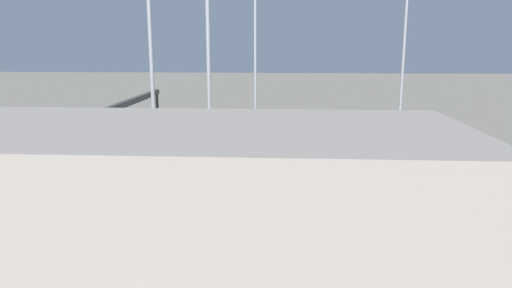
{
  "coord_description": "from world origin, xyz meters",
  "views": [
    {
      "loc": [
        -9.2,
        65.91,
        16.41
      ],
      "look_at": [
        -5.06,
        0.65,
        2.5
      ],
      "focal_mm": 33.54,
      "sensor_mm": 36.0,
      "label": 1
    }
  ],
  "objects_px": {
    "train_on_track_3": "(104,148)",
    "train_on_track_4": "(183,163)",
    "train_on_track_1": "(109,137)",
    "light_mast_2": "(404,46)",
    "light_mast_1": "(208,41)",
    "maintenance_shed": "(157,200)",
    "light_mast_0": "(255,46)",
    "signal_gantry": "(134,107)",
    "light_mast_3": "(151,47)"
  },
  "relations": [
    {
      "from": "train_on_track_3",
      "to": "train_on_track_4",
      "type": "bearing_deg",
      "value": 156.96
    },
    {
      "from": "train_on_track_1",
      "to": "light_mast_2",
      "type": "xyz_separation_m",
      "value": [
        -46.05,
        -8.57,
        13.76
      ]
    },
    {
      "from": "train_on_track_4",
      "to": "light_mast_2",
      "type": "xyz_separation_m",
      "value": [
        -31.25,
        -23.57,
        13.84
      ]
    },
    {
      "from": "light_mast_2",
      "to": "light_mast_1",
      "type": "bearing_deg",
      "value": 43.48
    },
    {
      "from": "light_mast_2",
      "to": "maintenance_shed",
      "type": "relative_size",
      "value": 0.56
    },
    {
      "from": "light_mast_0",
      "to": "signal_gantry",
      "type": "bearing_deg",
      "value": 37.1
    },
    {
      "from": "light_mast_3",
      "to": "maintenance_shed",
      "type": "distance_m",
      "value": 24.57
    },
    {
      "from": "light_mast_0",
      "to": "light_mast_1",
      "type": "relative_size",
      "value": 0.95
    },
    {
      "from": "light_mast_1",
      "to": "signal_gantry",
      "type": "distance_m",
      "value": 20.06
    },
    {
      "from": "train_on_track_3",
      "to": "light_mast_1",
      "type": "relative_size",
      "value": 2.77
    },
    {
      "from": "train_on_track_3",
      "to": "light_mast_1",
      "type": "distance_m",
      "value": 22.17
    },
    {
      "from": "train_on_track_4",
      "to": "light_mast_3",
      "type": "xyz_separation_m",
      "value": [
        2.69,
        2.45,
        13.86
      ]
    },
    {
      "from": "light_mast_0",
      "to": "light_mast_2",
      "type": "relative_size",
      "value": 0.99
    },
    {
      "from": "maintenance_shed",
      "to": "train_on_track_3",
      "type": "bearing_deg",
      "value": -62.39
    },
    {
      "from": "train_on_track_1",
      "to": "train_on_track_4",
      "type": "distance_m",
      "value": 21.07
    },
    {
      "from": "light_mast_0",
      "to": "train_on_track_4",
      "type": "bearing_deg",
      "value": 71.75
    },
    {
      "from": "train_on_track_1",
      "to": "signal_gantry",
      "type": "height_order",
      "value": "signal_gantry"
    },
    {
      "from": "light_mast_2",
      "to": "light_mast_3",
      "type": "xyz_separation_m",
      "value": [
        33.94,
        26.02,
        0.01
      ]
    },
    {
      "from": "train_on_track_4",
      "to": "light_mast_0",
      "type": "distance_m",
      "value": 27.3
    },
    {
      "from": "train_on_track_3",
      "to": "train_on_track_1",
      "type": "height_order",
      "value": "train_on_track_3"
    },
    {
      "from": "train_on_track_1",
      "to": "maintenance_shed",
      "type": "bearing_deg",
      "value": 115.02
    },
    {
      "from": "light_mast_3",
      "to": "signal_gantry",
      "type": "xyz_separation_m",
      "value": [
        6.3,
        -12.45,
        -8.46
      ]
    },
    {
      "from": "maintenance_shed",
      "to": "light_mast_1",
      "type": "bearing_deg",
      "value": -91.24
    },
    {
      "from": "train_on_track_1",
      "to": "light_mast_1",
      "type": "height_order",
      "value": "light_mast_1"
    },
    {
      "from": "train_on_track_1",
      "to": "maintenance_shed",
      "type": "height_order",
      "value": "maintenance_shed"
    },
    {
      "from": "train_on_track_1",
      "to": "light_mast_1",
      "type": "relative_size",
      "value": 2.58
    },
    {
      "from": "signal_gantry",
      "to": "light_mast_3",
      "type": "bearing_deg",
      "value": 116.86
    },
    {
      "from": "train_on_track_1",
      "to": "signal_gantry",
      "type": "relative_size",
      "value": 2.66
    },
    {
      "from": "train_on_track_1",
      "to": "signal_gantry",
      "type": "xyz_separation_m",
      "value": [
        -5.81,
        5.0,
        5.32
      ]
    },
    {
      "from": "train_on_track_1",
      "to": "light_mast_0",
      "type": "xyz_separation_m",
      "value": [
        -22.18,
        -7.39,
        13.69
      ]
    },
    {
      "from": "train_on_track_4",
      "to": "signal_gantry",
      "type": "distance_m",
      "value": 14.5
    },
    {
      "from": "train_on_track_3",
      "to": "light_mast_2",
      "type": "distance_m",
      "value": 48.68
    },
    {
      "from": "light_mast_2",
      "to": "light_mast_3",
      "type": "relative_size",
      "value": 1.0
    },
    {
      "from": "train_on_track_3",
      "to": "maintenance_shed",
      "type": "xyz_separation_m",
      "value": [
        -15.08,
        28.83,
        2.77
      ]
    },
    {
      "from": "train_on_track_1",
      "to": "train_on_track_4",
      "type": "bearing_deg",
      "value": 134.62
    },
    {
      "from": "train_on_track_3",
      "to": "light_mast_1",
      "type": "height_order",
      "value": "light_mast_1"
    },
    {
      "from": "light_mast_1",
      "to": "train_on_track_1",
      "type": "bearing_deg",
      "value": -43.23
    },
    {
      "from": "train_on_track_4",
      "to": "signal_gantry",
      "type": "relative_size",
      "value": 4.79
    },
    {
      "from": "light_mast_1",
      "to": "signal_gantry",
      "type": "bearing_deg",
      "value": -44.3
    },
    {
      "from": "train_on_track_3",
      "to": "train_on_track_1",
      "type": "bearing_deg",
      "value": -73.05
    },
    {
      "from": "train_on_track_4",
      "to": "light_mast_0",
      "type": "xyz_separation_m",
      "value": [
        -7.38,
        -22.39,
        13.77
      ]
    },
    {
      "from": "light_mast_0",
      "to": "train_on_track_1",
      "type": "bearing_deg",
      "value": 18.42
    },
    {
      "from": "light_mast_2",
      "to": "train_on_track_4",
      "type": "bearing_deg",
      "value": 37.03
    },
    {
      "from": "light_mast_0",
      "to": "light_mast_3",
      "type": "height_order",
      "value": "light_mast_3"
    },
    {
      "from": "light_mast_2",
      "to": "maintenance_shed",
      "type": "distance_m",
      "value": 56.01
    },
    {
      "from": "train_on_track_3",
      "to": "light_mast_2",
      "type": "bearing_deg",
      "value": -156.64
    },
    {
      "from": "light_mast_1",
      "to": "train_on_track_3",
      "type": "bearing_deg",
      "value": -25.69
    },
    {
      "from": "train_on_track_1",
      "to": "light_mast_1",
      "type": "xyz_separation_m",
      "value": [
        -18.59,
        17.48,
        14.45
      ]
    },
    {
      "from": "light_mast_1",
      "to": "maintenance_shed",
      "type": "relative_size",
      "value": 0.59
    },
    {
      "from": "light_mast_2",
      "to": "signal_gantry",
      "type": "height_order",
      "value": "light_mast_2"
    }
  ]
}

